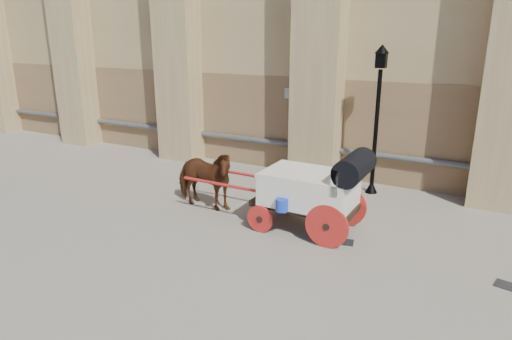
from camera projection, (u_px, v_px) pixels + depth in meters
The scene contains 6 objects.
ground at pixel (298, 227), 10.58m from camera, with size 90.00×90.00×0.00m, color gray.
horse at pixel (203, 179), 11.49m from camera, with size 0.86×1.88×1.59m, color #5F2B13.
carriage at pixel (315, 188), 10.09m from camera, with size 4.41×1.57×1.92m.
street_lamp at pixel (377, 117), 12.20m from camera, with size 0.38×0.38×4.03m.
drain_grate_near at pixel (346, 242), 9.81m from camera, with size 0.32×0.32×0.01m, color black.
drain_grate_far at pixel (504, 285), 8.17m from camera, with size 0.32×0.32×0.01m, color black.
Camera 1 is at (3.69, -9.04, 4.38)m, focal length 32.00 mm.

